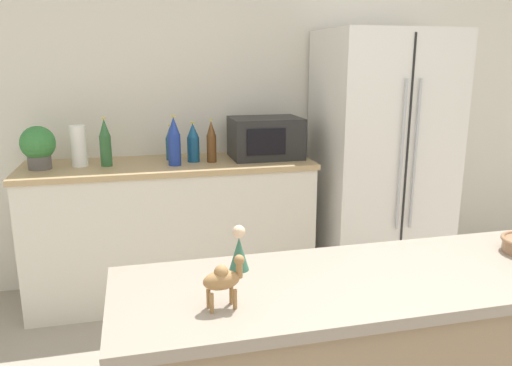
{
  "coord_description": "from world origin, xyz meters",
  "views": [
    {
      "loc": [
        -0.72,
        -0.9,
        1.6
      ],
      "look_at": [
        -0.15,
        1.4,
        1.02
      ],
      "focal_mm": 35.0,
      "sensor_mm": 36.0,
      "label": 1
    }
  ],
  "objects_px": {
    "wise_man_figurine_blue": "(239,251)",
    "back_bottle_1": "(105,143)",
    "back_bottle_0": "(193,143)",
    "back_bottle_4": "(171,143)",
    "paper_towel_roll": "(79,146)",
    "camel_figurine": "(223,279)",
    "microwave": "(265,138)",
    "back_bottle_2": "(174,142)",
    "potted_plant": "(38,146)",
    "refrigerator": "(381,159)",
    "back_bottle_3": "(211,142)"
  },
  "relations": [
    {
      "from": "back_bottle_0",
      "to": "back_bottle_4",
      "type": "height_order",
      "value": "back_bottle_0"
    },
    {
      "from": "refrigerator",
      "to": "back_bottle_1",
      "type": "bearing_deg",
      "value": 178.51
    },
    {
      "from": "refrigerator",
      "to": "back_bottle_4",
      "type": "distance_m",
      "value": 1.51
    },
    {
      "from": "back_bottle_3",
      "to": "wise_man_figurine_blue",
      "type": "xyz_separation_m",
      "value": [
        -0.19,
        -1.79,
        -0.07
      ]
    },
    {
      "from": "paper_towel_roll",
      "to": "camel_figurine",
      "type": "relative_size",
      "value": 1.77
    },
    {
      "from": "back_bottle_1",
      "to": "back_bottle_3",
      "type": "xyz_separation_m",
      "value": [
        0.68,
        -0.03,
        -0.01
      ]
    },
    {
      "from": "potted_plant",
      "to": "camel_figurine",
      "type": "relative_size",
      "value": 1.83
    },
    {
      "from": "back_bottle_0",
      "to": "back_bottle_4",
      "type": "bearing_deg",
      "value": 143.6
    },
    {
      "from": "back_bottle_4",
      "to": "wise_man_figurine_blue",
      "type": "height_order",
      "value": "back_bottle_4"
    },
    {
      "from": "refrigerator",
      "to": "back_bottle_3",
      "type": "xyz_separation_m",
      "value": [
        -1.24,
        0.02,
        0.17
      ]
    },
    {
      "from": "microwave",
      "to": "back_bottle_2",
      "type": "relative_size",
      "value": 1.49
    },
    {
      "from": "camel_figurine",
      "to": "microwave",
      "type": "bearing_deg",
      "value": 72.11
    },
    {
      "from": "back_bottle_0",
      "to": "back_bottle_4",
      "type": "xyz_separation_m",
      "value": [
        -0.14,
        0.1,
        -0.01
      ]
    },
    {
      "from": "paper_towel_roll",
      "to": "camel_figurine",
      "type": "height_order",
      "value": "paper_towel_roll"
    },
    {
      "from": "paper_towel_roll",
      "to": "camel_figurine",
      "type": "bearing_deg",
      "value": -75.09
    },
    {
      "from": "back_bottle_0",
      "to": "wise_man_figurine_blue",
      "type": "height_order",
      "value": "back_bottle_0"
    },
    {
      "from": "paper_towel_roll",
      "to": "back_bottle_0",
      "type": "height_order",
      "value": "back_bottle_0"
    },
    {
      "from": "back_bottle_4",
      "to": "potted_plant",
      "type": "bearing_deg",
      "value": -172.68
    },
    {
      "from": "back_bottle_2",
      "to": "wise_man_figurine_blue",
      "type": "xyz_separation_m",
      "value": [
        0.06,
        -1.74,
        -0.09
      ]
    },
    {
      "from": "microwave",
      "to": "back_bottle_1",
      "type": "height_order",
      "value": "back_bottle_1"
    },
    {
      "from": "camel_figurine",
      "to": "back_bottle_3",
      "type": "bearing_deg",
      "value": 81.97
    },
    {
      "from": "back_bottle_1",
      "to": "wise_man_figurine_blue",
      "type": "height_order",
      "value": "back_bottle_1"
    },
    {
      "from": "paper_towel_roll",
      "to": "back_bottle_4",
      "type": "distance_m",
      "value": 0.59
    },
    {
      "from": "paper_towel_roll",
      "to": "wise_man_figurine_blue",
      "type": "relative_size",
      "value": 1.74
    },
    {
      "from": "microwave",
      "to": "back_bottle_2",
      "type": "height_order",
      "value": "back_bottle_2"
    },
    {
      "from": "paper_towel_roll",
      "to": "microwave",
      "type": "bearing_deg",
      "value": -0.15
    },
    {
      "from": "camel_figurine",
      "to": "wise_man_figurine_blue",
      "type": "xyz_separation_m",
      "value": [
        0.09,
        0.24,
        -0.02
      ]
    },
    {
      "from": "camel_figurine",
      "to": "wise_man_figurine_blue",
      "type": "distance_m",
      "value": 0.26
    },
    {
      "from": "microwave",
      "to": "refrigerator",
      "type": "bearing_deg",
      "value": -5.77
    },
    {
      "from": "microwave",
      "to": "paper_towel_roll",
      "type": "bearing_deg",
      "value": 179.85
    },
    {
      "from": "paper_towel_roll",
      "to": "back_bottle_3",
      "type": "distance_m",
      "value": 0.85
    },
    {
      "from": "camel_figurine",
      "to": "refrigerator",
      "type": "bearing_deg",
      "value": 52.84
    },
    {
      "from": "back_bottle_2",
      "to": "wise_man_figurine_blue",
      "type": "distance_m",
      "value": 1.74
    },
    {
      "from": "microwave",
      "to": "back_bottle_4",
      "type": "height_order",
      "value": "microwave"
    },
    {
      "from": "potted_plant",
      "to": "paper_towel_roll",
      "type": "distance_m",
      "value": 0.24
    },
    {
      "from": "potted_plant",
      "to": "wise_man_figurine_blue",
      "type": "distance_m",
      "value": 2.03
    },
    {
      "from": "paper_towel_roll",
      "to": "back_bottle_2",
      "type": "height_order",
      "value": "back_bottle_2"
    },
    {
      "from": "back_bottle_0",
      "to": "refrigerator",
      "type": "bearing_deg",
      "value": -2.42
    },
    {
      "from": "wise_man_figurine_blue",
      "to": "back_bottle_1",
      "type": "bearing_deg",
      "value": 104.98
    },
    {
      "from": "camel_figurine",
      "to": "potted_plant",
      "type": "bearing_deg",
      "value": 111.04
    },
    {
      "from": "refrigerator",
      "to": "camel_figurine",
      "type": "bearing_deg",
      "value": -127.16
    },
    {
      "from": "refrigerator",
      "to": "microwave",
      "type": "xyz_separation_m",
      "value": [
        -0.85,
        0.09,
        0.17
      ]
    },
    {
      "from": "potted_plant",
      "to": "camel_figurine",
      "type": "bearing_deg",
      "value": -68.96
    },
    {
      "from": "wise_man_figurine_blue",
      "to": "camel_figurine",
      "type": "bearing_deg",
      "value": -111.45
    },
    {
      "from": "back_bottle_2",
      "to": "back_bottle_3",
      "type": "distance_m",
      "value": 0.25
    },
    {
      "from": "refrigerator",
      "to": "potted_plant",
      "type": "bearing_deg",
      "value": 178.63
    },
    {
      "from": "potted_plant",
      "to": "microwave",
      "type": "distance_m",
      "value": 1.47
    },
    {
      "from": "potted_plant",
      "to": "back_bottle_2",
      "type": "bearing_deg",
      "value": -5.97
    },
    {
      "from": "back_bottle_0",
      "to": "back_bottle_1",
      "type": "height_order",
      "value": "back_bottle_1"
    },
    {
      "from": "paper_towel_roll",
      "to": "back_bottle_0",
      "type": "xyz_separation_m",
      "value": [
        0.73,
        -0.03,
        -0.0
      ]
    }
  ]
}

